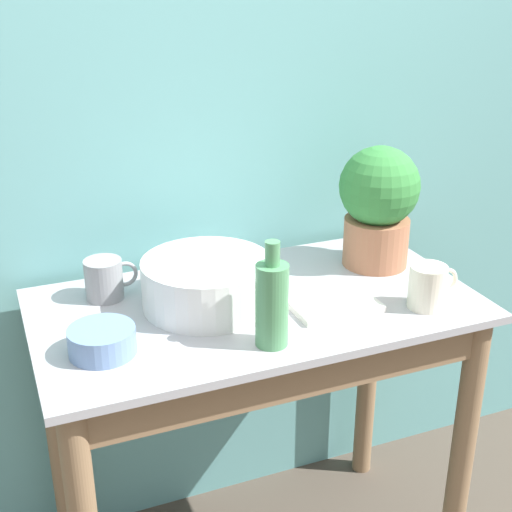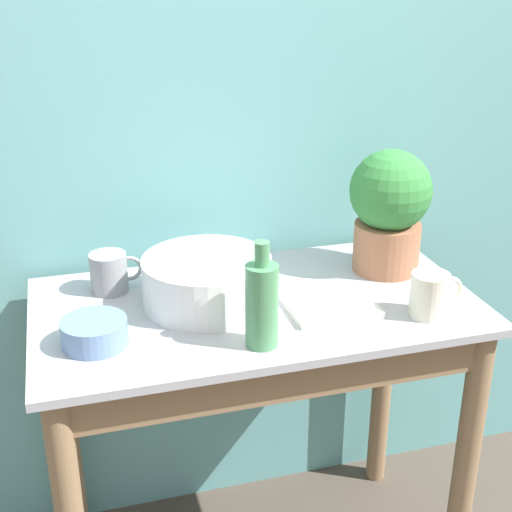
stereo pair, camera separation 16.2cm
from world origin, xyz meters
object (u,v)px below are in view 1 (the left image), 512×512
Objects in this scene: mug_cream at (428,286)px; mug_grey at (105,279)px; potted_plant at (378,203)px; bottle_tall at (272,303)px; bowl_small_blue at (102,341)px; bowl_wash_large at (207,283)px; tray_board at (331,302)px.

mug_cream is 0.99× the size of mug_grey.
potted_plant is 1.36× the size of bottle_tall.
bottle_tall is at bearing -145.78° from potted_plant.
mug_grey is 0.26m from bowl_small_blue.
bowl_wash_large is at bearing 25.16° from bowl_small_blue.
mug_cream is 0.75m from bowl_small_blue.
mug_cream is at bearing -23.06° from bowl_wash_large.
bottle_tall reaches higher than bowl_small_blue.
potted_plant is 1.59× the size of tray_board.
bowl_small_blue is at bearing 164.06° from bottle_tall.
bottle_tall reaches higher than tray_board.
mug_grey is at bearing 153.56° from tray_board.
bottle_tall is 1.83× the size of mug_grey.
mug_grey reaches higher than tray_board.
bowl_small_blue is (-0.76, -0.19, -0.14)m from potted_plant.
bottle_tall is (0.07, -0.23, 0.04)m from bowl_wash_large.
bottle_tall is 0.36m from bowl_small_blue.
potted_plant is 0.80m from bowl_small_blue.
potted_plant reaches higher than bowl_wash_large.
bowl_wash_large is 2.41× the size of mug_cream.
bowl_small_blue is at bearing -178.45° from tray_board.
potted_plant is at bearing 13.98° from bowl_small_blue.
bowl_wash_large is at bearing 157.26° from tray_board.
bowl_wash_large is 2.38× the size of mug_grey.
mug_grey is (-0.69, 0.33, -0.00)m from mug_cream.
tray_board is at bearing -22.74° from bowl_wash_large.
bowl_wash_large is 1.30× the size of bottle_tall.
tray_board is (-0.22, -0.18, -0.16)m from potted_plant.
potted_plant reaches higher than mug_cream.
tray_board is (0.49, -0.24, -0.04)m from mug_grey.
potted_plant reaches higher than bottle_tall.
bottle_tall is 0.46m from mug_grey.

